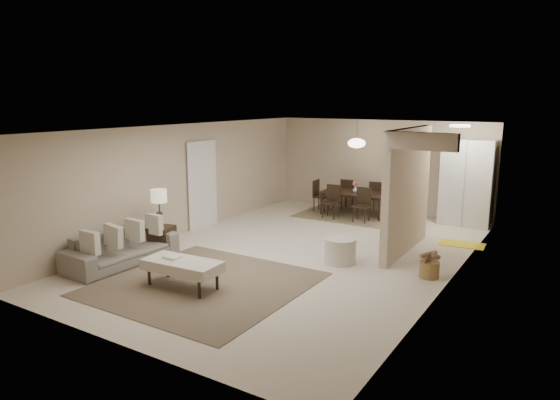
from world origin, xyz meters
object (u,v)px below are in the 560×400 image
Objects in this scene: sofa at (122,248)px; round_pouf at (340,251)px; dining_table at (355,204)px; ottoman_bench at (182,266)px; wicker_basket at (429,269)px; pantry_cabinet at (467,183)px; side_table at (161,239)px.

round_pouf is (3.45, 2.23, -0.08)m from sofa.
sofa reaches higher than dining_table.
ottoman_bench is 4.22m from wicker_basket.
round_pouf is at bearing -55.51° from sofa.
pantry_cabinet is 1.18× the size of dining_table.
ottoman_bench reaches higher than wicker_basket.
round_pouf is (1.64, 2.53, -0.14)m from ottoman_bench.
round_pouf is 1.80× the size of wicker_basket.
sofa is 3.53× the size of round_pouf.
pantry_cabinet reaches higher than ottoman_bench.
dining_table reaches higher than round_pouf.
pantry_cabinet reaches higher than round_pouf.
dining_table is at bearing 109.74° from round_pouf.
ottoman_bench is (-3.00, -6.78, -0.67)m from pantry_cabinet.
wicker_basket is (5.05, 1.37, -0.12)m from side_table.
round_pouf is at bearing 53.38° from ottoman_bench.
side_table is 5.24m from wicker_basket.
side_table is 0.85× the size of round_pouf.
pantry_cabinet is 4.03× the size of side_table.
sofa is at bearing -147.15° from round_pouf.
pantry_cabinet reaches higher than wicker_basket.
round_pouf is at bearing -107.66° from pantry_cabinet.
sofa reaches higher than round_pouf.
ottoman_bench is 2.16m from side_table.
sofa is at bearing -92.99° from side_table.
wicker_basket is (3.30, 2.63, -0.23)m from ottoman_bench.
round_pouf is 0.34× the size of dining_table.
pantry_cabinet is 3.43× the size of round_pouf.
round_pouf is (3.40, 1.27, -0.02)m from side_table.
round_pouf is (-1.35, -4.25, -0.81)m from pantry_cabinet.
wicker_basket is (5.10, 2.33, -0.17)m from sofa.
sofa is (-4.80, -6.48, -0.73)m from pantry_cabinet.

